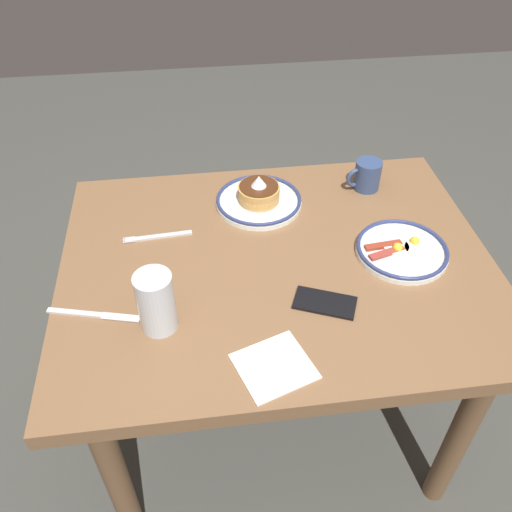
# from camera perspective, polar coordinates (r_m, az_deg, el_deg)

# --- Properties ---
(ground_plane) EXTENTS (6.00, 6.00, 0.00)m
(ground_plane) POSITION_cam_1_polar(r_m,az_deg,el_deg) (1.93, 1.70, -16.46)
(ground_plane) COLOR #43443E
(dining_table) EXTENTS (1.10, 0.86, 0.72)m
(dining_table) POSITION_cam_1_polar(r_m,az_deg,el_deg) (1.44, 2.19, -3.32)
(dining_table) COLOR brown
(dining_table) RESTS_ON ground_plane
(plate_near_main) EXTENTS (0.25, 0.25, 0.10)m
(plate_near_main) POSITION_cam_1_polar(r_m,az_deg,el_deg) (1.54, 0.30, 6.21)
(plate_near_main) COLOR white
(plate_near_main) RESTS_ON dining_table
(plate_center_pancakes) EXTENTS (0.24, 0.24, 0.04)m
(plate_center_pancakes) POSITION_cam_1_polar(r_m,az_deg,el_deg) (1.43, 15.32, 0.62)
(plate_center_pancakes) COLOR white
(plate_center_pancakes) RESTS_ON dining_table
(coffee_mug) EXTENTS (0.11, 0.08, 0.09)m
(coffee_mug) POSITION_cam_1_polar(r_m,az_deg,el_deg) (1.63, 11.74, 8.48)
(coffee_mug) COLOR #334772
(coffee_mug) RESTS_ON dining_table
(drinking_glass) EXTENTS (0.08, 0.08, 0.15)m
(drinking_glass) POSITION_cam_1_polar(r_m,az_deg,el_deg) (1.19, -10.57, -5.12)
(drinking_glass) COLOR silver
(drinking_glass) RESTS_ON dining_table
(cell_phone) EXTENTS (0.16, 0.12, 0.01)m
(cell_phone) POSITION_cam_1_polar(r_m,az_deg,el_deg) (1.27, 7.38, -4.98)
(cell_phone) COLOR black
(cell_phone) RESTS_ON dining_table
(paper_napkin) EXTENTS (0.19, 0.18, 0.00)m
(paper_napkin) POSITION_cam_1_polar(r_m,az_deg,el_deg) (1.14, 1.97, -11.69)
(paper_napkin) COLOR white
(paper_napkin) RESTS_ON dining_table
(fork_near) EXTENTS (0.18, 0.03, 0.01)m
(fork_near) POSITION_cam_1_polar(r_m,az_deg,el_deg) (1.46, -10.49, 2.06)
(fork_near) COLOR silver
(fork_near) RESTS_ON dining_table
(butter_knife) EXTENTS (0.22, 0.07, 0.01)m
(butter_knife) POSITION_cam_1_polar(r_m,az_deg,el_deg) (1.29, -16.98, -6.00)
(butter_knife) COLOR silver
(butter_knife) RESTS_ON dining_table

